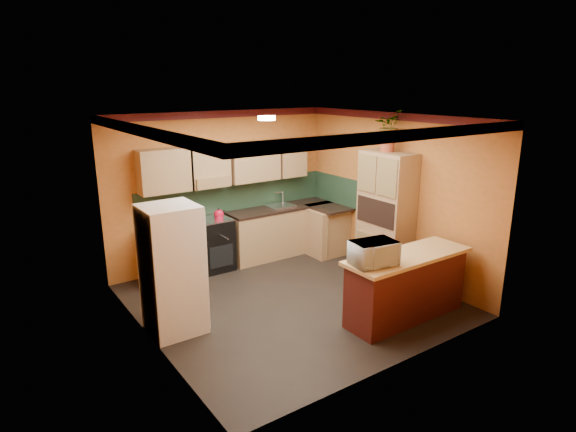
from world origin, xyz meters
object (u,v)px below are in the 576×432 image
Objects in this scene: pantry at (386,216)px; base_cabinets_back at (245,239)px; stove at (213,244)px; microwave at (374,253)px; breakfast_bar at (406,288)px; fridge at (172,270)px.

base_cabinets_back is at bearing 129.96° from pantry.
base_cabinets_back is 0.63m from stove.
base_cabinets_back is 6.50× the size of microwave.
stove is 3.43m from breakfast_bar.
microwave is (-1.50, -1.25, 0.04)m from pantry.
microwave reaches higher than breakfast_bar.
microwave is at bearing -140.26° from pantry.
base_cabinets_back is 2.65m from fridge.
fridge is 0.94× the size of breakfast_bar.
base_cabinets_back and breakfast_bar have the same top height.
pantry is 1.17× the size of breakfast_bar.
pantry reaches higher than breakfast_bar.
microwave is (-0.66, 0.00, 0.65)m from breakfast_bar.
stove is at bearing 50.31° from fridge.
stove is 0.54× the size of fridge.
pantry reaches higher than microwave.
pantry is at bearing -40.58° from stove.
fridge reaches higher than breakfast_bar.
microwave reaches higher than base_cabinets_back.
breakfast_bar is at bearing -76.78° from base_cabinets_back.
base_cabinets_back is 2.55m from pantry.
breakfast_bar is 0.92m from microwave.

